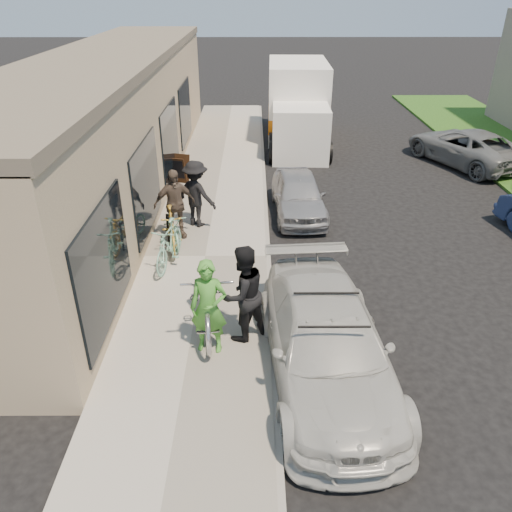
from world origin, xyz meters
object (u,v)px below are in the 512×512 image
object	(u,v)px
sedan_silver	(298,195)
cruiser_bike_b	(172,227)
bike_rack	(170,229)
sedan_white	(327,343)
cruiser_bike_c	(172,229)
moving_truck	(298,108)
bystander_b	(174,204)
tandem_bike	(207,293)
sandwich_board	(180,169)
bystander_a	(196,194)
cruiser_bike_a	(169,244)
man_standing	(243,294)
far_car_gray	(465,147)
woman_rider	(209,307)

from	to	relation	value
sedan_silver	cruiser_bike_b	world-z (taller)	sedan_silver
bike_rack	sedan_white	size ratio (longest dim) A/B	0.16
cruiser_bike_b	cruiser_bike_c	xyz separation A→B (m)	(0.04, -0.31, 0.08)
moving_truck	bystander_b	world-z (taller)	moving_truck
sedan_silver	tandem_bike	size ratio (longest dim) A/B	1.35
sandwich_board	bystander_b	bearing A→B (deg)	-67.84
bike_rack	bystander_a	world-z (taller)	bystander_a
moving_truck	cruiser_bike_a	bearing A→B (deg)	-107.28
man_standing	bystander_b	world-z (taller)	man_standing
moving_truck	man_standing	size ratio (longest dim) A/B	3.43
tandem_bike	man_standing	xyz separation A→B (m)	(0.69, -0.41, 0.25)
bike_rack	bystander_a	bearing A→B (deg)	65.74
sedan_silver	tandem_bike	distance (m)	6.04
bystander_b	sedan_white	bearing A→B (deg)	-81.60
cruiser_bike_a	cruiser_bike_b	bearing A→B (deg)	104.64
bike_rack	bystander_a	size ratio (longest dim) A/B	0.43
far_car_gray	sandwich_board	bearing A→B (deg)	-11.57
sandwich_board	woman_rider	xyz separation A→B (m)	(1.67, -8.69, 0.46)
sedan_silver	bystander_a	distance (m)	3.09
bystander_a	bystander_b	distance (m)	0.87
woman_rider	bystander_a	size ratio (longest dim) A/B	0.99
far_car_gray	woman_rider	size ratio (longest dim) A/B	2.61
tandem_bike	bystander_b	xyz separation A→B (m)	(-1.14, 3.81, 0.23)
cruiser_bike_b	bystander_b	world-z (taller)	bystander_b
sedan_white	moving_truck	world-z (taller)	moving_truck
far_car_gray	tandem_bike	size ratio (longest dim) A/B	1.80
sedan_silver	bystander_a	world-z (taller)	bystander_a
man_standing	bystander_b	size ratio (longest dim) A/B	1.03
moving_truck	far_car_gray	world-z (taller)	moving_truck
sedan_silver	bystander_b	distance (m)	3.83
sedan_silver	woman_rider	size ratio (longest dim) A/B	1.96
sandwich_board	bystander_b	size ratio (longest dim) A/B	0.48
woman_rider	cruiser_bike_b	world-z (taller)	woman_rider
sedan_white	bystander_b	xyz separation A→B (m)	(-3.26, 5.14, 0.37)
sedan_silver	bystander_a	xyz separation A→B (m)	(-2.86, -1.08, 0.46)
moving_truck	bystander_b	distance (m)	10.36
cruiser_bike_a	cruiser_bike_c	xyz separation A→B (m)	(-0.06, 0.84, -0.01)
cruiser_bike_a	far_car_gray	bearing A→B (deg)	48.64
sandwich_board	sedan_white	bearing A→B (deg)	-52.09
cruiser_bike_c	sedan_white	bearing A→B (deg)	-65.61
bystander_a	tandem_bike	bearing A→B (deg)	129.60
man_standing	cruiser_bike_a	world-z (taller)	man_standing
bystander_b	sedan_silver	bearing A→B (deg)	4.54
sandwich_board	cruiser_bike_c	size ratio (longest dim) A/B	0.51
sandwich_board	far_car_gray	size ratio (longest dim) A/B	0.19
bike_rack	cruiser_bike_a	bearing A→B (deg)	-82.43
far_car_gray	sedan_silver	bearing A→B (deg)	10.72
man_standing	cruiser_bike_c	bearing A→B (deg)	-100.10
moving_truck	cruiser_bike_b	xyz separation A→B (m)	(-3.94, -9.93, -0.82)
sedan_silver	moving_truck	bearing A→B (deg)	83.63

